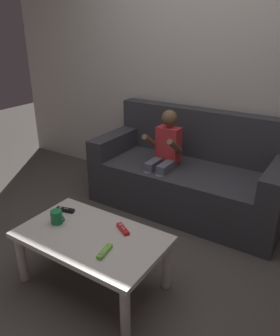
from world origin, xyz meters
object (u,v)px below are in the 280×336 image
(couch, at_px, (189,176))
(person_seated_on_couch, at_px, (164,155))
(game_remote_lime_near_edge, at_px, (105,252))
(coffee_table, at_px, (92,242))
(game_remote_black_center, at_px, (65,210))
(game_remote_red_far_corner, at_px, (123,229))
(coffee_mug, at_px, (57,217))

(couch, bearing_deg, person_seated_on_couch, -136.87)
(game_remote_lime_near_edge, bearing_deg, coffee_table, 152.20)
(game_remote_black_center, relative_size, game_remote_red_far_corner, 1.04)
(couch, relative_size, game_remote_black_center, 12.54)
(couch, distance_m, person_seated_on_couch, 0.36)
(couch, xyz_separation_m, coffee_mug, (-0.37, -1.38, 0.13))
(game_remote_lime_near_edge, xyz_separation_m, game_remote_red_far_corner, (-0.05, 0.26, 0.00))
(person_seated_on_couch, bearing_deg, game_remote_black_center, -103.11)
(coffee_table, bearing_deg, game_remote_red_far_corner, 46.51)
(game_remote_black_center, height_order, game_remote_red_far_corner, same)
(person_seated_on_couch, relative_size, coffee_mug, 8.18)
(couch, bearing_deg, game_remote_red_far_corner, -86.83)
(person_seated_on_couch, xyz_separation_m, game_remote_red_far_corner, (0.26, -1.02, -0.15))
(coffee_table, height_order, game_remote_black_center, game_remote_black_center)
(coffee_table, distance_m, game_remote_black_center, 0.39)
(coffee_mug, bearing_deg, couch, 74.91)
(game_remote_lime_near_edge, distance_m, game_remote_red_far_corner, 0.26)
(game_remote_black_center, bearing_deg, coffee_mug, -65.15)
(couch, relative_size, game_remote_lime_near_edge, 12.59)
(person_seated_on_couch, height_order, game_remote_red_far_corner, person_seated_on_couch)
(game_remote_black_center, distance_m, game_remote_red_far_corner, 0.51)
(couch, height_order, game_remote_lime_near_edge, couch)
(person_seated_on_couch, bearing_deg, coffee_table, -84.48)
(game_remote_lime_near_edge, height_order, coffee_mug, coffee_mug)
(game_remote_black_center, xyz_separation_m, game_remote_red_far_corner, (0.50, 0.03, 0.00))
(couch, relative_size, person_seated_on_couch, 1.88)
(couch, height_order, coffee_mug, couch)
(game_remote_black_center, xyz_separation_m, coffee_mug, (0.07, -0.14, 0.04))
(coffee_table, relative_size, game_remote_red_far_corner, 7.04)
(person_seated_on_couch, relative_size, game_remote_black_center, 6.67)
(game_remote_lime_near_edge, relative_size, game_remote_black_center, 1.00)
(coffee_mug, bearing_deg, coffee_table, 3.28)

